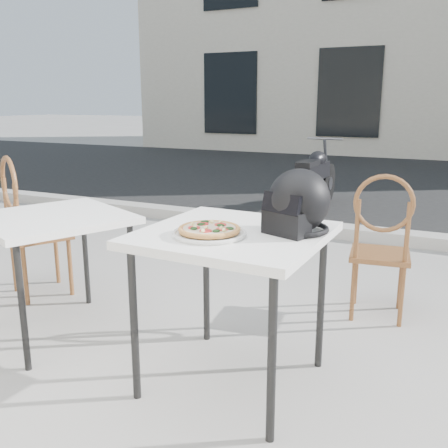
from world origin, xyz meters
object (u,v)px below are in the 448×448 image
at_px(cafe_table_main, 233,245).
at_px(pizza, 209,229).
at_px(plate, 209,234).
at_px(cafe_table_side, 54,226).
at_px(cafe_chair_main, 381,240).
at_px(cafe_chair_side, 27,219).
at_px(helmet, 298,204).
at_px(motorcycle, 314,180).

distance_m(cafe_table_main, pizza, 0.18).
relative_size(plate, cafe_table_side, 0.34).
bearing_deg(cafe_chair_main, cafe_chair_side, 8.24).
distance_m(pizza, cafe_chair_side, 1.85).
height_order(pizza, cafe_chair_main, cafe_chair_main).
relative_size(cafe_table_side, cafe_chair_side, 1.00).
distance_m(pizza, cafe_table_side, 1.15).
xyz_separation_m(cafe_table_main, cafe_chair_main, (0.53, 1.09, -0.18)).
bearing_deg(plate, cafe_table_main, 65.07).
bearing_deg(plate, cafe_chair_main, 63.96).
distance_m(plate, helmet, 0.43).
xyz_separation_m(helmet, cafe_chair_side, (-2.08, 0.32, -0.35)).
bearing_deg(cafe_chair_main, plate, 56.44).
bearing_deg(cafe_table_side, pizza, -9.58).
height_order(helmet, motorcycle, helmet).
distance_m(pizza, motorcycle, 4.35).
relative_size(cafe_chair_main, motorcycle, 0.52).
bearing_deg(cafe_table_main, cafe_chair_side, 166.66).
xyz_separation_m(plate, cafe_chair_main, (0.60, 1.22, -0.26)).
xyz_separation_m(cafe_chair_main, cafe_table_side, (-1.72, -1.03, 0.14)).
xyz_separation_m(plate, cafe_chair_side, (-1.74, 0.56, -0.23)).
distance_m(cafe_table_main, cafe_chair_side, 1.86).
relative_size(helmet, motorcycle, 0.21).
xyz_separation_m(helmet, motorcycle, (-1.02, 4.03, -0.52)).
distance_m(plate, cafe_table_side, 1.15).
xyz_separation_m(helmet, cafe_table_side, (-1.46, -0.05, -0.25)).
bearing_deg(pizza, cafe_table_side, 170.42).
distance_m(cafe_table_main, cafe_chair_main, 1.23).
height_order(cafe_table_main, pizza, pizza).
xyz_separation_m(cafe_table_side, cafe_chair_side, (-0.62, 0.37, -0.10)).
bearing_deg(cafe_chair_side, cafe_table_main, -164.27).
height_order(plate, cafe_chair_main, cafe_chair_main).
relative_size(cafe_table_main, pizza, 2.43).
distance_m(cafe_chair_main, cafe_table_side, 2.01).
xyz_separation_m(cafe_table_main, cafe_table_side, (-1.18, 0.06, -0.05)).
bearing_deg(cafe_table_main, cafe_table_side, 177.17).
bearing_deg(helmet, cafe_chair_side, -168.84).
distance_m(pizza, cafe_chair_main, 1.39).
xyz_separation_m(pizza, motorcycle, (-0.68, 4.27, -0.42)).
relative_size(pizza, cafe_chair_side, 0.34).
relative_size(cafe_table_main, helmet, 2.26).
bearing_deg(cafe_chair_main, cafe_table_side, 23.39).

